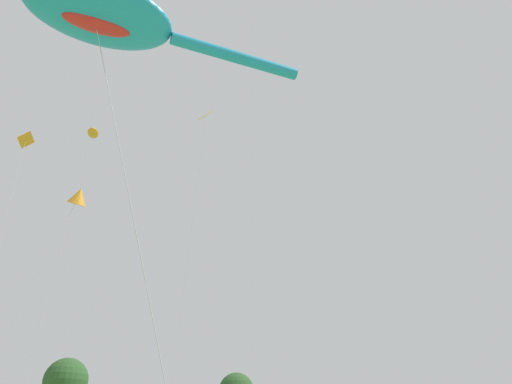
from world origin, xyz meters
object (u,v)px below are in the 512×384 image
small_kite_delta_white (22,154)px  small_kite_diamond_red (79,197)px  small_kite_box_yellow (204,131)px  small_kite_triangle_green (92,135)px  big_show_kite (106,16)px  tree_pine_center (66,381)px

small_kite_delta_white → small_kite_diamond_red: bearing=147.6°
small_kite_box_yellow → small_kite_triangle_green: bearing=3.0°
big_show_kite → tree_pine_center: (11.05, 43.96, -7.29)m
small_kite_triangle_green → small_kite_diamond_red: small_kite_triangle_green is taller
small_kite_triangle_green → small_kite_box_yellow: small_kite_box_yellow is taller
small_kite_triangle_green → tree_pine_center: (7.36, 26.72, -13.60)m
small_kite_delta_white → small_kite_box_yellow: bearing=-178.4°
small_kite_diamond_red → small_kite_triangle_green: bearing=70.5°
small_kite_diamond_red → tree_pine_center: size_ratio=1.58×
small_kite_delta_white → small_kite_diamond_red: 6.25m
small_kite_triangle_green → small_kite_diamond_red: (-0.61, -2.56, -6.22)m
small_kite_box_yellow → small_kite_diamond_red: bearing=20.8°
big_show_kite → small_kite_delta_white: bearing=-77.9°
big_show_kite → small_kite_delta_white: small_kite_delta_white is taller
small_kite_box_yellow → tree_pine_center: bearing=-73.4°
small_kite_delta_white → small_kite_box_yellow: small_kite_box_yellow is taller
big_show_kite → tree_pine_center: 45.91m
small_kite_delta_white → small_kite_diamond_red: size_ratio=1.31×
big_show_kite → tree_pine_center: size_ratio=1.57×
big_show_kite → small_kite_box_yellow: small_kite_box_yellow is taller
small_kite_diamond_red → small_kite_box_yellow: size_ratio=0.61×
big_show_kite → small_kite_triangle_green: (3.69, 17.24, 6.32)m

